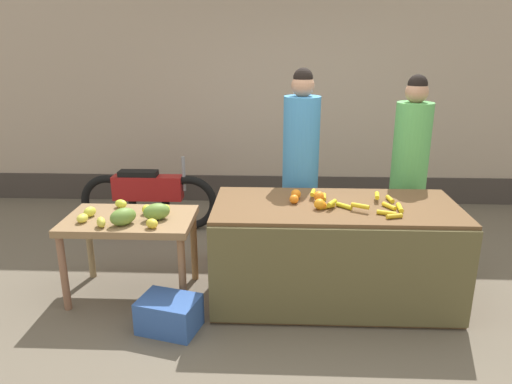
{
  "coord_description": "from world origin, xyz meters",
  "views": [
    {
      "loc": [
        -0.15,
        -3.69,
        2.13
      ],
      "look_at": [
        -0.31,
        0.15,
        0.9
      ],
      "focal_mm": 33.47,
      "sensor_mm": 36.0,
      "label": 1
    }
  ],
  "objects_px": {
    "produce_crate": "(169,314)",
    "parked_motorcycle": "(148,196)",
    "produce_sack": "(231,237)",
    "vendor_woman_green_shirt": "(409,171)",
    "vendor_woman_blue_shirt": "(300,169)"
  },
  "relations": [
    {
      "from": "vendor_woman_blue_shirt",
      "to": "produce_sack",
      "type": "bearing_deg",
      "value": 178.09
    },
    {
      "from": "produce_crate",
      "to": "parked_motorcycle",
      "type": "bearing_deg",
      "value": 108.22
    },
    {
      "from": "vendor_woman_blue_shirt",
      "to": "produce_sack",
      "type": "relative_size",
      "value": 3.86
    },
    {
      "from": "produce_crate",
      "to": "produce_sack",
      "type": "height_order",
      "value": "produce_sack"
    },
    {
      "from": "parked_motorcycle",
      "to": "produce_sack",
      "type": "distance_m",
      "value": 1.31
    },
    {
      "from": "parked_motorcycle",
      "to": "produce_crate",
      "type": "bearing_deg",
      "value": -71.78
    },
    {
      "from": "vendor_woman_blue_shirt",
      "to": "vendor_woman_green_shirt",
      "type": "distance_m",
      "value": 1.05
    },
    {
      "from": "produce_crate",
      "to": "produce_sack",
      "type": "bearing_deg",
      "value": 73.89
    },
    {
      "from": "produce_sack",
      "to": "parked_motorcycle",
      "type": "bearing_deg",
      "value": 142.75
    },
    {
      "from": "vendor_woman_blue_shirt",
      "to": "produce_sack",
      "type": "distance_m",
      "value": 0.98
    },
    {
      "from": "parked_motorcycle",
      "to": "produce_sack",
      "type": "relative_size",
      "value": 3.26
    },
    {
      "from": "parked_motorcycle",
      "to": "produce_sack",
      "type": "bearing_deg",
      "value": -37.25
    },
    {
      "from": "produce_crate",
      "to": "produce_sack",
      "type": "distance_m",
      "value": 1.31
    },
    {
      "from": "vendor_woman_green_shirt",
      "to": "parked_motorcycle",
      "type": "bearing_deg",
      "value": 165.23
    },
    {
      "from": "parked_motorcycle",
      "to": "produce_crate",
      "type": "xyz_separation_m",
      "value": [
        0.67,
        -2.04,
        -0.27
      ]
    }
  ]
}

